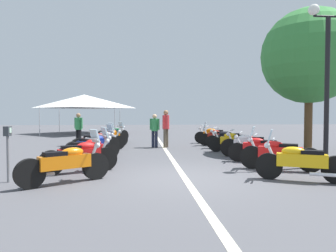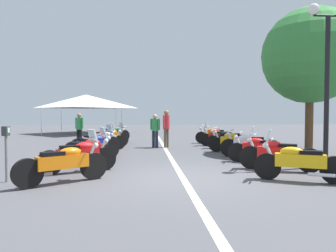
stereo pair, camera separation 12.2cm
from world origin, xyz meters
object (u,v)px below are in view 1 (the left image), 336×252
Objects in this scene: motorcycle_left_row_4 at (96,142)px; motorcycle_right_row_2 at (261,149)px; motorcycle_right_row_3 at (250,145)px; bystander_0 at (79,127)px; street_lamp_twin_globe at (328,56)px; bystander_2 at (166,125)px; motorcycle_left_row_0 at (66,163)px; motorcycle_left_row_2 at (88,151)px; motorcycle_left_row_3 at (94,146)px; motorcycle_right_row_4 at (234,142)px; traffic_cone_1 at (269,145)px; motorcycle_left_row_1 at (81,155)px; motorcycle_right_row_7 at (214,135)px; motorcycle_right_row_5 at (228,139)px; motorcycle_right_row_1 at (279,153)px; parking_meter at (8,143)px; motorcycle_left_row_7 at (110,136)px; roadside_tree_0 at (309,56)px; bystander_1 at (155,128)px; motorcycle_right_row_0 at (300,161)px; motorcycle_left_row_5 at (104,140)px; event_tent at (84,101)px; motorcycle_right_row_6 at (218,137)px; motorcycle_left_row_6 at (109,137)px; motorcycle_left_row_8 at (113,134)px.

motorcycle_left_row_4 reaches higher than motorcycle_right_row_2.
motorcycle_right_row_3 is 8.58m from bystander_0.
street_lamp_twin_globe is 7.57m from bystander_2.
motorcycle_left_row_4 is (5.27, 0.09, 0.01)m from motorcycle_left_row_0.
motorcycle_left_row_2 is 5.47m from motorcycle_right_row_2.
motorcycle_left_row_3 reaches higher than motorcycle_left_row_0.
traffic_cone_1 is at bearing -152.79° from motorcycle_right_row_4.
motorcycle_left_row_3 is 5.64m from motorcycle_right_row_2.
motorcycle_left_row_1 is 9.64m from motorcycle_right_row_7.
motorcycle_right_row_5 is 3.04× the size of traffic_cone_1.
motorcycle_right_row_1 reaches higher than motorcycle_right_row_5.
motorcycle_left_row_1 is 1.50× the size of parking_meter.
motorcycle_left_row_7 is 3.33m from bystander_2.
roadside_tree_0 is at bearing -171.52° from motorcycle_right_row_5.
bystander_1 reaches higher than motorcycle_left_row_3.
motorcycle_right_row_0 is 5.50m from motorcycle_right_row_4.
motorcycle_left_row_5 is 1.04× the size of bystander_2.
motorcycle_right_row_0 is at bearing -70.50° from motorcycle_left_row_3.
street_lamp_twin_globe is at bearing 158.01° from roadside_tree_0.
event_tent is at bearing -26.36° from motorcycle_right_row_7.
motorcycle_left_row_0 reaches higher than motorcycle_left_row_5.
event_tent is at bearing 67.61° from motorcycle_left_row_3.
motorcycle_right_row_7 reaches higher than traffic_cone_1.
traffic_cone_1 is 4.73m from bystander_2.
motorcycle_left_row_2 is at bearing 72.42° from motorcycle_right_row_7.
motorcycle_right_row_7 is 1.59× the size of parking_meter.
parking_meter is 8.14m from bystander_1.
motorcycle_right_row_2 reaches higher than motorcycle_right_row_5.
motorcycle_right_row_6 is (4.14, 0.14, -0.01)m from motorcycle_right_row_3.
motorcycle_right_row_5 is 1.45× the size of parking_meter.
motorcycle_left_row_6 is 2.69m from motorcycle_left_row_8.
bystander_2 is (7.20, -4.20, 0.15)m from parking_meter.
motorcycle_right_row_6 is 6.96m from bystander_0.
bystander_2 is at bearing 36.98° from street_lamp_twin_globe.
motorcycle_right_row_4 is 0.34× the size of roadside_tree_0.
bystander_0 reaches higher than motorcycle_right_row_7.
parking_meter is at bearing 8.13° from bystander_1.
bystander_2 is at bearing -46.16° from motorcycle_right_row_0.
roadside_tree_0 is at bearing -51.61° from motorcycle_left_row_6.
motorcycle_left_row_7 is at bearing 82.29° from parking_meter.
motorcycle_left_row_3 reaches higher than motorcycle_left_row_7.
motorcycle_left_row_4 is at bearing -128.69° from motorcycle_left_row_6.
bystander_2 is at bearing -70.34° from bystander_0.
motorcycle_left_row_4 is 6.90m from motorcycle_right_row_7.
bystander_1 is (2.10, 4.74, 0.63)m from traffic_cone_1.
bystander_2 is at bearing 61.04° from parking_meter.
motorcycle_right_row_0 is at bearing -60.59° from motorcycle_left_row_2.
motorcycle_left_row_3 is at bearing 27.45° from motorcycle_right_row_3.
motorcycle_left_row_6 reaches higher than motorcycle_left_row_5.
roadside_tree_0 is (5.41, -3.23, 3.50)m from motorcycle_right_row_0.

